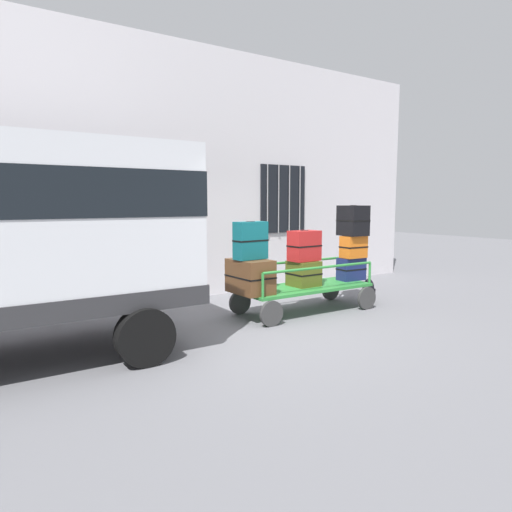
% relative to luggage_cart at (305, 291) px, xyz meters
% --- Properties ---
extents(ground_plane, '(40.00, 40.00, 0.00)m').
position_rel_luggage_cart_xyz_m(ground_plane, '(-1.11, -0.42, -0.37)').
color(ground_plane, slate).
extents(building_wall, '(12.00, 0.38, 5.00)m').
position_rel_luggage_cart_xyz_m(building_wall, '(-1.11, 2.31, 2.12)').
color(building_wall, silver).
rests_on(building_wall, ground).
extents(luggage_cart, '(2.51, 1.01, 0.46)m').
position_rel_luggage_cart_xyz_m(luggage_cart, '(0.00, 0.00, 0.00)').
color(luggage_cart, '#2D8438').
rests_on(luggage_cart, ground).
extents(cart_railing, '(2.39, 0.87, 0.40)m').
position_rel_luggage_cart_xyz_m(cart_railing, '(0.00, 0.00, 0.42)').
color(cart_railing, '#2D8438').
rests_on(cart_railing, luggage_cart).
extents(suitcase_left_bottom, '(0.55, 0.79, 0.56)m').
position_rel_luggage_cart_xyz_m(suitcase_left_bottom, '(-1.14, 0.01, 0.36)').
color(suitcase_left_bottom, brown).
rests_on(suitcase_left_bottom, luggage_cart).
extents(suitcase_left_middle, '(0.57, 0.31, 0.61)m').
position_rel_luggage_cart_xyz_m(suitcase_left_middle, '(-1.14, -0.00, 0.94)').
color(suitcase_left_middle, '#0F5960').
rests_on(suitcase_left_middle, suitcase_left_bottom).
extents(suitcase_midleft_bottom, '(0.49, 0.47, 0.45)m').
position_rel_luggage_cart_xyz_m(suitcase_midleft_bottom, '(0.00, 0.04, 0.31)').
color(suitcase_midleft_bottom, '#4C5119').
rests_on(suitcase_midleft_bottom, luggage_cart).
extents(suitcase_midleft_middle, '(0.57, 0.37, 0.54)m').
position_rel_luggage_cart_xyz_m(suitcase_midleft_middle, '(0.00, 0.03, 0.80)').
color(suitcase_midleft_middle, '#B21E1E').
rests_on(suitcase_midleft_middle, suitcase_midleft_bottom).
extents(suitcase_center_bottom, '(0.52, 0.32, 0.43)m').
position_rel_luggage_cart_xyz_m(suitcase_center_bottom, '(1.14, 0.01, 0.30)').
color(suitcase_center_bottom, navy).
rests_on(suitcase_center_bottom, luggage_cart).
extents(suitcase_center_middle, '(0.48, 0.31, 0.42)m').
position_rel_luggage_cart_xyz_m(suitcase_center_middle, '(1.14, -0.03, 0.72)').
color(suitcase_center_middle, orange).
rests_on(suitcase_center_middle, suitcase_center_bottom).
extents(suitcase_center_top, '(0.44, 0.50, 0.57)m').
position_rel_luggage_cart_xyz_m(suitcase_center_top, '(1.14, -0.00, 1.21)').
color(suitcase_center_top, black).
rests_on(suitcase_center_top, suitcase_center_middle).
extents(backpack, '(0.27, 0.22, 0.44)m').
position_rel_luggage_cart_xyz_m(backpack, '(1.61, 0.00, -0.16)').
color(backpack, black).
rests_on(backpack, ground).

